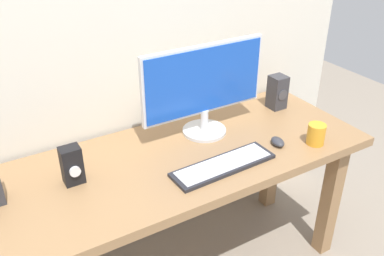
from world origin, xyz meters
The scene contains 7 objects.
desk centered at (0.00, 0.00, 0.63)m, with size 1.71×0.67×0.74m.
monitor centered at (0.20, 0.13, 0.97)m, with size 0.62×0.21×0.43m.
keyboard_primary centered at (0.11, -0.17, 0.75)m, with size 0.46×0.15×0.02m.
mouse centered at (0.42, -0.15, 0.75)m, with size 0.05×0.08×0.03m, color #333338.
speaker_right centered at (0.67, 0.15, 0.83)m, with size 0.08×0.09×0.18m.
audio_controller centered at (-0.45, 0.05, 0.82)m, with size 0.08×0.07×0.16m.
coffee_mug centered at (0.58, -0.23, 0.79)m, with size 0.08×0.08×0.10m, color orange.
Camera 1 is at (-0.75, -1.36, 1.75)m, focal length 39.76 mm.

